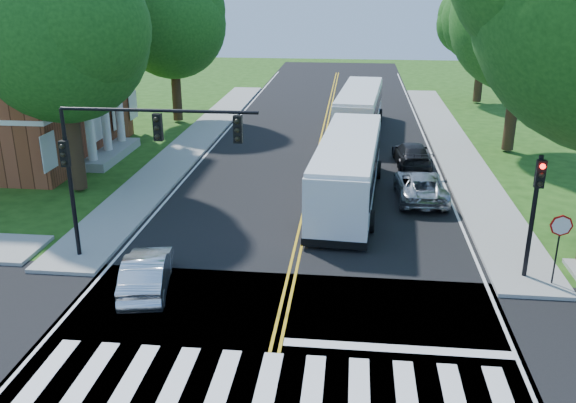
# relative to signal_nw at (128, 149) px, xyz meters

# --- Properties ---
(ground) EXTENTS (140.00, 140.00, 0.00)m
(ground) POSITION_rel_signal_nw_xyz_m (5.86, -6.43, -4.38)
(ground) COLOR #1D4310
(ground) RESTS_ON ground
(road) EXTENTS (14.00, 96.00, 0.01)m
(road) POSITION_rel_signal_nw_xyz_m (5.86, 11.57, -4.37)
(road) COLOR black
(road) RESTS_ON ground
(cross_road) EXTENTS (60.00, 12.00, 0.01)m
(cross_road) POSITION_rel_signal_nw_xyz_m (5.86, -6.43, -4.37)
(cross_road) COLOR black
(cross_road) RESTS_ON ground
(center_line) EXTENTS (0.36, 70.00, 0.01)m
(center_line) POSITION_rel_signal_nw_xyz_m (5.86, 15.57, -4.36)
(center_line) COLOR gold
(center_line) RESTS_ON road
(edge_line_w) EXTENTS (0.12, 70.00, 0.01)m
(edge_line_w) POSITION_rel_signal_nw_xyz_m (-0.94, 15.57, -4.36)
(edge_line_w) COLOR silver
(edge_line_w) RESTS_ON road
(edge_line_e) EXTENTS (0.12, 70.00, 0.01)m
(edge_line_e) POSITION_rel_signal_nw_xyz_m (12.66, 15.57, -4.36)
(edge_line_e) COLOR silver
(edge_line_e) RESTS_ON road
(crosswalk) EXTENTS (12.60, 3.00, 0.01)m
(crosswalk) POSITION_rel_signal_nw_xyz_m (5.86, -6.93, -4.36)
(crosswalk) COLOR silver
(crosswalk) RESTS_ON road
(stop_bar) EXTENTS (6.60, 0.40, 0.01)m
(stop_bar) POSITION_rel_signal_nw_xyz_m (9.36, -4.83, -4.36)
(stop_bar) COLOR silver
(stop_bar) RESTS_ON road
(sidewalk_nw) EXTENTS (2.60, 40.00, 0.15)m
(sidewalk_nw) POSITION_rel_signal_nw_xyz_m (-2.44, 18.57, -4.30)
(sidewalk_nw) COLOR gray
(sidewalk_nw) RESTS_ON ground
(sidewalk_ne) EXTENTS (2.60, 40.00, 0.15)m
(sidewalk_ne) POSITION_rel_signal_nw_xyz_m (14.16, 18.57, -4.30)
(sidewalk_ne) COLOR gray
(sidewalk_ne) RESTS_ON ground
(tree_west_near) EXTENTS (8.00, 8.00, 11.40)m
(tree_west_near) POSITION_rel_signal_nw_xyz_m (-5.64, 7.57, 3.15)
(tree_west_near) COLOR black
(tree_west_near) RESTS_ON ground
(tree_west_far) EXTENTS (7.60, 7.60, 10.67)m
(tree_west_far) POSITION_rel_signal_nw_xyz_m (-5.14, 23.57, 2.62)
(tree_west_far) COLOR black
(tree_west_far) RESTS_ON ground
(tree_east_mid) EXTENTS (8.40, 8.40, 11.93)m
(tree_east_mid) POSITION_rel_signal_nw_xyz_m (17.36, 17.57, 3.48)
(tree_east_mid) COLOR black
(tree_east_mid) RESTS_ON ground
(tree_east_far) EXTENTS (7.20, 7.20, 10.34)m
(tree_east_far) POSITION_rel_signal_nw_xyz_m (18.36, 33.57, 2.48)
(tree_east_far) COLOR black
(tree_east_far) RESTS_ON ground
(signal_nw) EXTENTS (7.15, 0.46, 5.66)m
(signal_nw) POSITION_rel_signal_nw_xyz_m (0.00, 0.00, 0.00)
(signal_nw) COLOR black
(signal_nw) RESTS_ON ground
(signal_ne) EXTENTS (0.30, 0.46, 4.40)m
(signal_ne) POSITION_rel_signal_nw_xyz_m (14.06, 0.01, -1.41)
(signal_ne) COLOR black
(signal_ne) RESTS_ON ground
(stop_sign) EXTENTS (0.76, 0.08, 2.53)m
(stop_sign) POSITION_rel_signal_nw_xyz_m (14.86, -0.45, -2.35)
(stop_sign) COLOR black
(stop_sign) RESTS_ON ground
(bus_lead) EXTENTS (3.48, 12.03, 3.07)m
(bus_lead) POSITION_rel_signal_nw_xyz_m (7.68, 7.48, -2.75)
(bus_lead) COLOR silver
(bus_lead) RESTS_ON road
(bus_follow) EXTENTS (3.52, 11.83, 3.02)m
(bus_follow) POSITION_rel_signal_nw_xyz_m (8.24, 21.66, -2.77)
(bus_follow) COLOR silver
(bus_follow) RESTS_ON road
(hatchback) EXTENTS (2.17, 4.23, 1.33)m
(hatchback) POSITION_rel_signal_nw_xyz_m (1.08, -2.16, -3.70)
(hatchback) COLOR silver
(hatchback) RESTS_ON road
(suv) EXTENTS (2.38, 4.93, 1.35)m
(suv) POSITION_rel_signal_nw_xyz_m (11.17, 8.15, -3.69)
(suv) COLOR #A7A9AE
(suv) RESTS_ON road
(dark_sedan) EXTENTS (2.14, 4.69, 1.33)m
(dark_sedan) POSITION_rel_signal_nw_xyz_m (11.23, 13.89, -3.70)
(dark_sedan) COLOR black
(dark_sedan) RESTS_ON road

